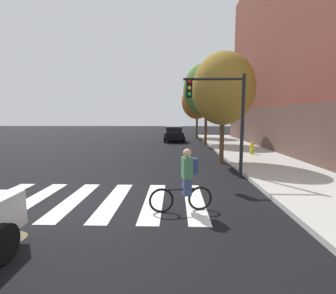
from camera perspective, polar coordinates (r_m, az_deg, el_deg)
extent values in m
plane|color=black|center=(7.86, -17.95, -11.87)|extent=(120.00, 120.00, 0.00)
cube|color=silver|center=(8.58, -28.95, -10.79)|extent=(0.55, 3.39, 0.01)
cube|color=silver|center=(8.04, -21.30, -11.56)|extent=(0.55, 3.39, 0.01)
cube|color=silver|center=(7.65, -12.68, -12.18)|extent=(0.55, 3.39, 0.01)
cube|color=silver|center=(7.45, -3.34, -12.55)|extent=(0.55, 3.39, 0.01)
cube|color=silver|center=(7.45, 6.28, -12.59)|extent=(0.55, 3.39, 0.01)
cylinder|color=#473D1E|center=(6.30, -33.10, -17.53)|extent=(0.64, 0.64, 0.01)
cylinder|color=black|center=(5.34, -34.54, -18.16)|extent=(0.24, 0.68, 0.68)
cube|color=black|center=(25.12, 1.35, 2.87)|extent=(1.98, 4.49, 0.67)
cube|color=black|center=(24.94, 1.37, 4.21)|extent=(1.68, 2.18, 0.53)
cylinder|color=black|center=(26.54, -0.76, 2.37)|extent=(0.26, 0.66, 0.65)
cylinder|color=black|center=(26.61, 3.22, 2.37)|extent=(0.26, 0.66, 0.65)
cylinder|color=black|center=(23.73, -0.74, 1.80)|extent=(0.26, 0.66, 0.65)
cylinder|color=black|center=(23.80, 3.70, 1.81)|extent=(0.26, 0.66, 0.65)
torus|color=black|center=(6.73, 7.53, -11.87)|extent=(0.66, 0.19, 0.66)
torus|color=black|center=(6.51, -1.57, -12.46)|extent=(0.66, 0.19, 0.66)
cylinder|color=black|center=(6.51, 3.07, -9.87)|extent=(0.89, 0.22, 0.05)
cylinder|color=black|center=(6.53, 4.45, -9.20)|extent=(0.04, 0.04, 0.45)
cube|color=#384772|center=(6.51, 4.45, -8.78)|extent=(0.25, 0.31, 0.56)
cube|color=#3F724C|center=(6.41, 4.49, -4.91)|extent=(0.30, 0.40, 0.56)
sphere|color=tan|center=(6.33, 4.52, -1.37)|extent=(0.22, 0.22, 0.22)
cube|color=navy|center=(6.44, 6.05, -4.41)|extent=(0.21, 0.31, 0.40)
cylinder|color=black|center=(10.30, 17.04, 4.50)|extent=(0.14, 0.14, 4.20)
cylinder|color=black|center=(10.15, 10.66, 15.42)|extent=(2.40, 0.10, 0.10)
cube|color=black|center=(10.01, 5.01, 13.61)|extent=(0.24, 0.20, 0.76)
sphere|color=red|center=(9.93, 5.07, 15.06)|extent=(0.14, 0.14, 0.14)
sphere|color=gold|center=(9.90, 5.05, 13.68)|extent=(0.14, 0.14, 0.14)
sphere|color=green|center=(9.87, 5.03, 12.30)|extent=(0.14, 0.14, 0.14)
cylinder|color=gold|center=(16.42, 19.09, -0.42)|extent=(0.22, 0.22, 0.65)
sphere|color=gold|center=(16.38, 19.14, 0.84)|extent=(0.18, 0.18, 0.18)
cylinder|color=gold|center=(16.46, 19.63, -0.31)|extent=(0.12, 0.09, 0.09)
cylinder|color=#4C3823|center=(13.43, 12.53, 1.87)|extent=(0.24, 0.24, 2.65)
ellipsoid|color=olive|center=(13.46, 12.84, 13.17)|extent=(3.30, 3.30, 3.80)
cylinder|color=#4C3823|center=(21.99, 8.86, 4.71)|extent=(0.24, 0.24, 3.26)
ellipsoid|color=#47722D|center=(22.10, 9.02, 13.16)|extent=(4.05, 4.05, 4.66)
cylinder|color=#4C3823|center=(28.83, 6.79, 4.93)|extent=(0.24, 0.24, 2.90)
ellipsoid|color=#A5591E|center=(28.87, 6.87, 10.67)|extent=(3.60, 3.60, 4.14)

